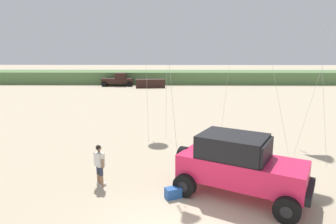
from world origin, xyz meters
TOP-DOWN VIEW (x-y plane):
  - dune_ridge at (1.96, 43.24)m, footprint 90.00×7.72m
  - jeep at (2.25, 2.53)m, footprint 4.99×4.16m
  - person_watching at (-3.00, 3.27)m, footprint 0.47×0.49m
  - cooler_box at (-0.13, 2.32)m, footprint 0.66×0.56m
  - distant_pickup at (-8.47, 37.98)m, footprint 4.66×2.50m
  - distant_sedan at (-3.43, 36.02)m, footprint 4.36×2.13m

SIDE VIEW (x-z plane):
  - cooler_box at x=-0.13m, z-range 0.00..0.38m
  - distant_sedan at x=-3.43m, z-range 0.00..1.20m
  - person_watching at x=-3.00m, z-range 0.10..1.77m
  - distant_pickup at x=-8.47m, z-range -0.05..1.93m
  - dune_ridge at x=1.96m, z-range 0.00..1.92m
  - jeep at x=2.25m, z-range 0.07..2.33m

